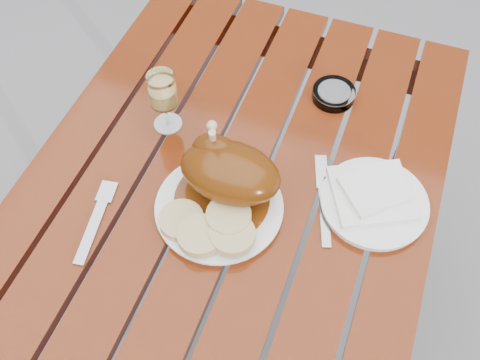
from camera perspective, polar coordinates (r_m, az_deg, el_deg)
name	(u,v)px	position (r m, az deg, el deg)	size (l,w,h in m)	color
ground	(229,328)	(1.72, -1.21, -15.51)	(60.00, 60.00, 0.00)	slate
table	(226,279)	(1.37, -1.49, -10.49)	(0.80, 1.20, 0.75)	maroon
dinner_plate	(219,208)	(1.02, -2.23, -2.98)	(0.25, 0.25, 0.02)	white
roast_duck	(227,170)	(1.00, -1.35, 1.03)	(0.20, 0.19, 0.14)	#58260A
bread_dumplings	(211,227)	(0.98, -3.16, -4.98)	(0.18, 0.14, 0.03)	#CCBA7C
wine_glass	(164,102)	(1.11, -8.07, 8.28)	(0.06, 0.06, 0.14)	#F6D670
side_plate	(374,203)	(1.06, 14.09, -2.39)	(0.21, 0.21, 0.02)	white
napkin	(371,193)	(1.05, 13.85, -1.37)	(0.15, 0.14, 0.01)	white
ashtray	(334,94)	(1.21, 9.97, 9.02)	(0.09, 0.09, 0.02)	#B2B7BC
fork	(94,225)	(1.05, -15.32, -4.65)	(0.02, 0.17, 0.01)	gray
knife	(324,206)	(1.04, 8.93, -2.76)	(0.02, 0.18, 0.01)	gray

